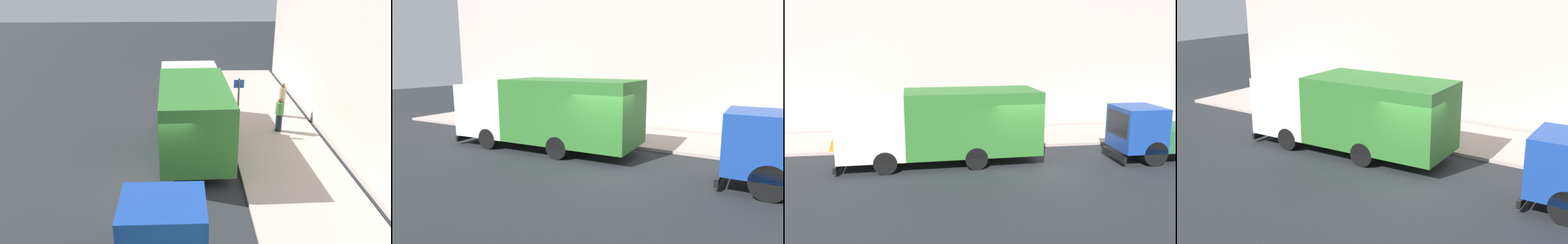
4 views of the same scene
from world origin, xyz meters
TOP-DOWN VIEW (x-y plane):
  - ground at (0.00, 0.00)m, footprint 80.00×80.00m
  - sidewalk at (4.96, 0.00)m, footprint 3.91×30.00m
  - large_utility_truck at (1.32, 3.25)m, footprint 2.85×8.01m
  - pedestrian_walking at (5.20, 4.24)m, footprint 0.50×0.50m
  - pedestrian_standing at (5.75, 6.13)m, footprint 0.37×0.37m
  - traffic_cone_orange at (3.29, 7.93)m, footprint 0.45×0.45m
  - street_sign_post at (3.34, 4.18)m, footprint 0.44×0.08m

SIDE VIEW (x-z plane):
  - ground at x=0.00m, z-range 0.00..0.00m
  - sidewalk at x=4.96m, z-range 0.00..0.13m
  - traffic_cone_orange at x=3.29m, z-range 0.13..0.78m
  - pedestrian_walking at x=5.20m, z-range 0.16..1.72m
  - pedestrian_standing at x=5.75m, z-range 0.18..1.85m
  - street_sign_post at x=3.34m, z-range 0.36..2.84m
  - large_utility_truck at x=1.32m, z-range 0.15..3.09m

